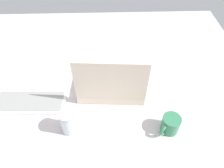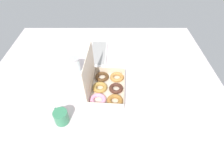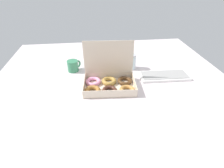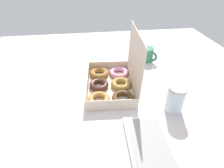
{
  "view_description": "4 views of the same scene",
  "coord_description": "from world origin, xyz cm",
  "px_view_note": "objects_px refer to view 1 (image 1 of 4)",
  "views": [
    {
      "loc": [
        -0.73,
        79.97,
        92.23
      ],
      "look_at": [
        -3.5,
        -4.08,
        3.12
      ],
      "focal_mm": 35.0,
      "sensor_mm": 36.0,
      "label": 1
    },
    {
      "loc": [
        -90.46,
        -6.59,
        93.41
      ],
      "look_at": [
        -3.15,
        -6.66,
        5.54
      ],
      "focal_mm": 28.0,
      "sensor_mm": 36.0,
      "label": 2
    },
    {
      "loc": [
        -13.56,
        -104.8,
        70.39
      ],
      "look_at": [
        -1.52,
        -4.12,
        3.22
      ],
      "focal_mm": 28.0,
      "sensor_mm": 36.0,
      "label": 3
    },
    {
      "loc": [
        71.42,
        -12.57,
        56.29
      ],
      "look_at": [
        -2.19,
        -2.77,
        2.73
      ],
      "focal_mm": 28.0,
      "sensor_mm": 36.0,
      "label": 4
    }
  ],
  "objects_px": {
    "keyboard": "(30,102)",
    "glass_jar": "(69,122)",
    "coffee_mug": "(170,124)",
    "donut_box": "(112,86)"
  },
  "relations": [
    {
      "from": "donut_box",
      "to": "coffee_mug",
      "type": "distance_m",
      "value": 0.37
    },
    {
      "from": "keyboard",
      "to": "glass_jar",
      "type": "xyz_separation_m",
      "value": [
        -0.23,
        0.17,
        0.05
      ]
    },
    {
      "from": "coffee_mug",
      "to": "donut_box",
      "type": "bearing_deg",
      "value": -45.29
    },
    {
      "from": "donut_box",
      "to": "keyboard",
      "type": "xyz_separation_m",
      "value": [
        0.44,
        0.08,
        -0.03
      ]
    },
    {
      "from": "keyboard",
      "to": "glass_jar",
      "type": "height_order",
      "value": "glass_jar"
    },
    {
      "from": "keyboard",
      "to": "coffee_mug",
      "type": "bearing_deg",
      "value": 165.31
    },
    {
      "from": "keyboard",
      "to": "glass_jar",
      "type": "distance_m",
      "value": 0.29
    },
    {
      "from": "keyboard",
      "to": "coffee_mug",
      "type": "distance_m",
      "value": 0.73
    },
    {
      "from": "donut_box",
      "to": "glass_jar",
      "type": "relative_size",
      "value": 2.96
    },
    {
      "from": "donut_box",
      "to": "coffee_mug",
      "type": "bearing_deg",
      "value": 134.71
    }
  ]
}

